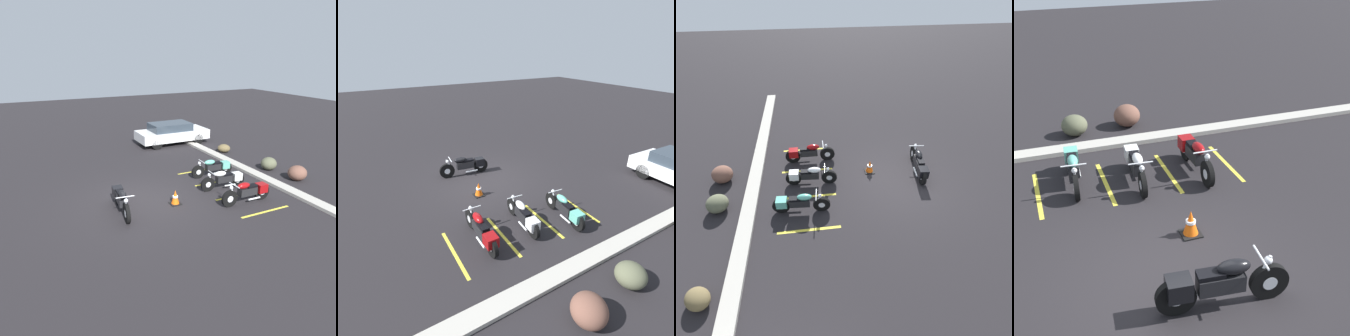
% 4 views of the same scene
% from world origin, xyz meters
% --- Properties ---
extents(ground, '(60.00, 60.00, 0.00)m').
position_xyz_m(ground, '(0.00, 0.00, 0.00)').
color(ground, black).
extents(motorcycle_black_featured, '(2.21, 0.66, 0.87)m').
position_xyz_m(motorcycle_black_featured, '(0.43, -0.90, 0.46)').
color(motorcycle_black_featured, black).
rests_on(motorcycle_black_featured, ground).
extents(parked_bike_0, '(0.56, 2.00, 0.79)m').
position_xyz_m(parked_bike_0, '(-1.10, 3.98, 0.42)').
color(parked_bike_0, black).
rests_on(parked_bike_0, ground).
extents(parked_bike_1, '(0.56, 1.99, 0.78)m').
position_xyz_m(parked_bike_1, '(0.32, 3.58, 0.42)').
color(parked_bike_1, black).
rests_on(parked_bike_1, ground).
extents(parked_bike_2, '(0.59, 2.12, 0.83)m').
position_xyz_m(parked_bike_2, '(1.81, 3.59, 0.44)').
color(parked_bike_2, black).
rests_on(parked_bike_2, ground).
extents(concrete_curb, '(18.00, 0.50, 0.12)m').
position_xyz_m(concrete_curb, '(0.00, 5.75, 0.06)').
color(concrete_curb, '#A8A399').
rests_on(concrete_curb, ground).
extents(landscape_rock_1, '(1.05, 1.06, 0.60)m').
position_xyz_m(landscape_rock_1, '(-0.66, 6.79, 0.30)').
color(landscape_rock_1, '#52553E').
rests_on(landscape_rock_1, ground).
extents(landscape_rock_2, '(1.05, 1.06, 0.66)m').
position_xyz_m(landscape_rock_2, '(0.94, 6.97, 0.33)').
color(landscape_rock_2, brown).
rests_on(landscape_rock_2, ground).
extents(traffic_cone, '(0.40, 0.40, 0.54)m').
position_xyz_m(traffic_cone, '(0.74, 1.07, 0.25)').
color(traffic_cone, black).
rests_on(traffic_cone, ground).
extents(stall_line_0, '(0.10, 2.10, 0.00)m').
position_xyz_m(stall_line_0, '(-1.98, 3.65, 0.00)').
color(stall_line_0, gold).
rests_on(stall_line_0, ground).
extents(stall_line_1, '(0.10, 2.10, 0.00)m').
position_xyz_m(stall_line_1, '(-0.42, 3.65, 0.00)').
color(stall_line_1, gold).
rests_on(stall_line_1, ground).
extents(stall_line_2, '(0.10, 2.10, 0.00)m').
position_xyz_m(stall_line_2, '(1.14, 3.65, 0.00)').
color(stall_line_2, gold).
rests_on(stall_line_2, ground).
extents(stall_line_3, '(0.10, 2.10, 0.00)m').
position_xyz_m(stall_line_3, '(2.70, 3.65, 0.00)').
color(stall_line_3, gold).
rests_on(stall_line_3, ground).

